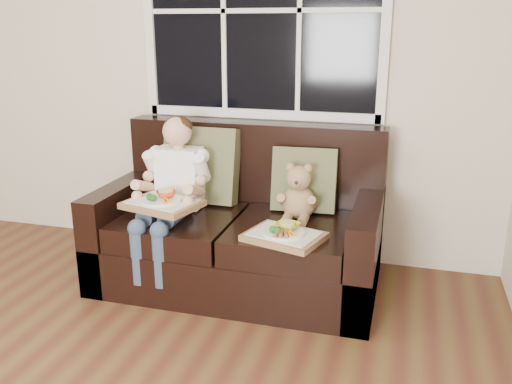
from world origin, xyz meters
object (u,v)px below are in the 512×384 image
(tray_right, at_px, (284,235))
(tray_left, at_px, (163,202))
(loveseat, at_px, (241,233))
(teddy_bear, at_px, (298,196))
(child, at_px, (173,181))

(tray_right, bearing_deg, tray_left, -168.90)
(loveseat, height_order, teddy_bear, loveseat)
(child, distance_m, tray_left, 0.19)
(loveseat, bearing_deg, tray_left, -142.21)
(child, height_order, tray_left, child)
(child, relative_size, teddy_bear, 2.55)
(tray_left, distance_m, tray_right, 0.75)
(teddy_bear, distance_m, tray_right, 0.37)
(loveseat, relative_size, tray_left, 3.57)
(tray_left, height_order, tray_right, tray_left)
(loveseat, height_order, child, child)
(teddy_bear, height_order, tray_right, teddy_bear)
(teddy_bear, relative_size, tray_right, 0.76)
(loveseat, xyz_separation_m, teddy_bear, (0.36, -0.01, 0.28))
(child, height_order, teddy_bear, child)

